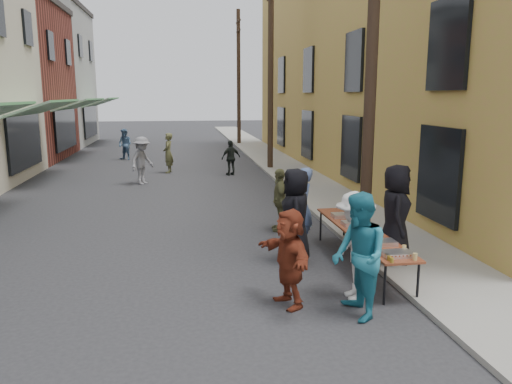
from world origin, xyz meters
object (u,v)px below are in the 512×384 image
object	(u,v)px
guest_front_c	(359,256)
utility_pole_near	(372,43)
utility_pole_far	(239,78)
guest_front_a	(295,216)
serving_table	(361,232)
catering_tray_sausage	(397,254)
server	(396,214)
utility_pole_mid	(271,70)

from	to	relation	value
guest_front_c	utility_pole_near	bearing A→B (deg)	156.25
utility_pole_far	guest_front_c	bearing A→B (deg)	-93.10
guest_front_a	utility_pole_far	bearing A→B (deg)	-176.74
serving_table	catering_tray_sausage	bearing A→B (deg)	-90.00
utility_pole_near	catering_tray_sausage	world-z (taller)	utility_pole_near
guest_front_c	server	xyz separation A→B (m)	(1.55, 2.14, 0.10)
serving_table	guest_front_a	bearing A→B (deg)	159.59
utility_pole_mid	guest_front_a	xyz separation A→B (m)	(-1.85, -12.93, -3.52)
guest_front_a	guest_front_c	distance (m)	2.73
utility_pole_mid	serving_table	distance (m)	13.93
catering_tray_sausage	utility_pole_near	bearing A→B (deg)	78.70
utility_pole_mid	server	distance (m)	13.92
utility_pole_far	guest_front_a	xyz separation A→B (m)	(-1.85, -24.93, -3.52)
serving_table	guest_front_c	distance (m)	2.42
server	utility_pole_near	bearing A→B (deg)	21.84
guest_front_a	guest_front_c	world-z (taller)	guest_front_c
utility_pole_near	catering_tray_sausage	xyz separation A→B (m)	(-0.61, -3.04, -3.71)
utility_pole_near	catering_tray_sausage	bearing A→B (deg)	-101.30
guest_front_a	catering_tray_sausage	bearing A→B (deg)	38.05
guest_front_c	catering_tray_sausage	bearing A→B (deg)	122.14
guest_front_c	utility_pole_mid	bearing A→B (deg)	173.19
catering_tray_sausage	server	bearing A→B (deg)	67.02
utility_pole_near	guest_front_a	bearing A→B (deg)	-153.42
serving_table	catering_tray_sausage	size ratio (longest dim) A/B	8.00
utility_pole_mid	guest_front_c	distance (m)	16.09
guest_front_c	guest_front_a	bearing A→B (deg)	-173.79
serving_table	guest_front_a	xyz separation A→B (m)	(-1.25, 0.46, 0.27)
utility_pole_mid	utility_pole_far	xyz separation A→B (m)	(0.00, 12.00, 0.00)
utility_pole_near	serving_table	bearing A→B (deg)	-113.59
guest_front_a	server	xyz separation A→B (m)	(1.90, -0.56, 0.11)
utility_pole_mid	utility_pole_near	bearing A→B (deg)	-90.00
utility_pole_near	utility_pole_far	bearing A→B (deg)	90.00
utility_pole_far	guest_front_c	distance (m)	27.89
guest_front_c	server	distance (m)	2.64
utility_pole_mid	guest_front_a	bearing A→B (deg)	-98.16
server	utility_pole_far	bearing A→B (deg)	20.03
utility_pole_far	server	world-z (taller)	utility_pole_far
utility_pole_mid	catering_tray_sausage	size ratio (longest dim) A/B	18.00
utility_pole_near	utility_pole_mid	size ratio (longest dim) A/B	1.00
utility_pole_far	catering_tray_sausage	bearing A→B (deg)	-91.29
guest_front_a	utility_pole_mid	bearing A→B (deg)	179.35
utility_pole_near	server	world-z (taller)	utility_pole_near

